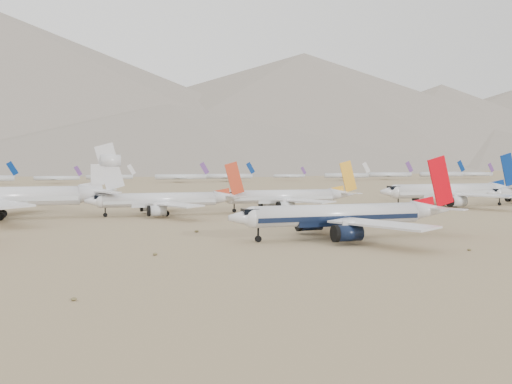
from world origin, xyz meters
TOP-DOWN VIEW (x-y plane):
  - ground at (0.00, 0.00)m, footprint 7000.00×7000.00m
  - main_airliner at (-2.30, -5.03)m, footprint 49.91×48.75m
  - row2_navy_widebody at (74.07, 61.22)m, footprint 55.32×54.10m
  - row2_gold_tail at (10.71, 61.50)m, footprint 46.98×45.95m
  - row2_orange_tail at (-29.90, 58.72)m, footprint 45.73×44.74m
  - row2_white_trijet at (-74.48, 61.79)m, footprint 61.96×60.55m
  - distant_storage_row at (77.18, 342.81)m, footprint 671.54×66.00m
  - mountain_range at (70.18, 1648.01)m, footprint 7354.00×3024.00m
  - foothills at (526.68, 1100.00)m, footprint 4637.50×1395.00m
  - desert_scrub at (-26.91, -24.06)m, footprint 219.83×121.67m

SIDE VIEW (x-z plane):
  - ground at x=0.00m, z-range 0.00..0.00m
  - desert_scrub at x=-26.91m, z-range -0.03..0.60m
  - distant_storage_row at x=77.18m, z-range -3.42..12.39m
  - row2_orange_tail at x=-29.90m, z-range -3.58..12.73m
  - row2_gold_tail at x=10.71m, z-range -3.69..13.04m
  - main_airliner at x=-2.30m, z-range -3.96..13.65m
  - row2_navy_widebody at x=74.07m, z-range -4.35..15.34m
  - row2_white_trijet at x=-74.48m, z-range -4.62..17.33m
  - foothills at x=526.68m, z-range -10.35..144.65m
  - mountain_range at x=70.18m, z-range -44.68..425.32m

